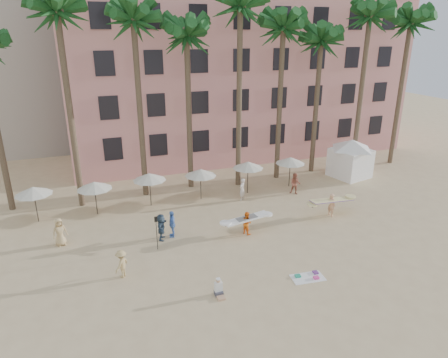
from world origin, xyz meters
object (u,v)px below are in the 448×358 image
pink_hotel (234,77)px  carrier_yellow (332,203)px  carrier_white (247,222)px  cabana (351,155)px

pink_hotel → carrier_yellow: 20.90m
pink_hotel → carrier_white: (-6.87, -20.14, -7.14)m
carrier_yellow → carrier_white: carrier_yellow is taller
carrier_yellow → pink_hotel: bearing=90.0°
cabana → carrier_yellow: cabana is taller
pink_hotel → carrier_white: 22.44m
cabana → carrier_white: 15.11m
pink_hotel → cabana: pink_hotel is taller
carrier_yellow → carrier_white: size_ratio=1.11×
cabana → carrier_yellow: (-6.43, -6.62, -1.08)m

